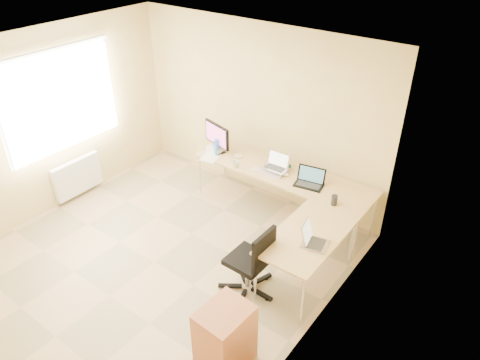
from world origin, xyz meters
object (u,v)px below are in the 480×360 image
Objects in this scene: laptop_center at (276,162)px; keyboard at (267,173)px; mug at (236,164)px; monitor at (217,138)px; desk_main at (281,193)px; cabinet at (225,337)px; desk_fan at (222,140)px; water_bottle at (216,147)px; desk_return at (306,259)px; laptop_black at (309,178)px; laptop_return at (316,237)px; office_chair at (248,257)px.

keyboard is at bearing -127.18° from laptop_center.
monitor is at bearing 157.45° from mug.
desk_main is 2.60m from cabinet.
water_bottle is at bearing -83.81° from desk_fan.
laptop_center reaches higher than desk_fan.
desk_return is at bearing -39.72° from desk_fan.
desk_return is 5.45× the size of desk_fan.
laptop_black is (1.56, -0.01, -0.11)m from monitor.
cabinet is at bearing -63.74° from desk_fan.
laptop_black is (0.47, -0.09, 0.48)m from desk_main.
desk_main is 4.97× the size of monitor.
water_bottle reaches higher than desk_fan.
water_bottle is 1.03× the size of desk_fan.
laptop_black reaches higher than cabinet.
office_chair is (-0.63, -0.39, -0.34)m from laptop_return.
desk_main is at bearing 39.61° from laptop_center.
keyboard is 0.64× the size of cabinet.
cabinet is at bearing -68.68° from laptop_center.
laptop_black reaches higher than laptop_return.
water_bottle is (0.04, -0.07, -0.11)m from monitor.
laptop_center is 0.19m from keyboard.
monitor is 1.57m from laptop_black.
office_chair is (1.63, -1.57, -0.35)m from desk_fan.
keyboard is 1.89× the size of desk_fan.
laptop_center is at bearing 16.05° from monitor.
monitor reaches higher than desk_fan.
desk_return is at bearing 41.08° from laptop_return.
laptop_center reaches higher than cabinet.
laptop_return reaches higher than cabinet.
water_bottle is (-2.02, 0.84, 0.49)m from desk_return.
cabinet is (1.06, -2.27, -0.38)m from keyboard.
desk_return is at bearing 47.56° from office_chair.
monitor is (-1.09, -0.09, 0.59)m from desk_main.
mug is at bearing 132.99° from office_chair.
office_chair reaches higher than laptop_black.
office_chair reaches higher than desk_main.
monitor is at bearing 168.32° from keyboard.
laptop_return is (0.65, -1.02, -0.01)m from laptop_black.
mug is 0.11× the size of office_chair.
mug is 0.44× the size of desk_fan.
laptop_return is (2.22, -1.02, -0.12)m from monitor.
water_bottle is at bearing 163.65° from mug.
water_bottle is at bearing 139.99° from office_chair.
cabinet is at bearing -92.71° from desk_return.
desk_main is 1.65m from laptop_return.
office_chair reaches higher than desk_fan.
monitor is 0.97m from keyboard.
water_bottle is (-0.90, 0.00, 0.11)m from keyboard.
monitor is 0.57m from mug.
laptop_return reaches higher than desk_return.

